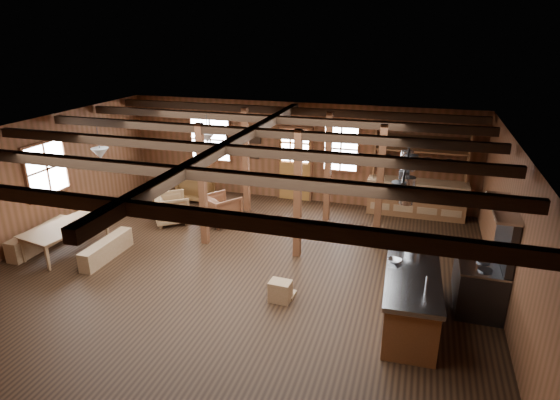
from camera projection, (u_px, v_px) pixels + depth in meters
name	position (u px, v px, depth m)	size (l,w,h in m)	color
room	(235.00, 207.00, 9.19)	(10.04, 9.04, 2.84)	black
ceiling_joists	(237.00, 141.00, 8.91)	(9.80, 8.82, 0.18)	black
timber_posts	(290.00, 178.00, 10.92)	(3.95, 2.35, 2.80)	#4F2B16
back_door	(295.00, 170.00, 13.37)	(1.02, 0.08, 2.15)	brown
window_back_left	(211.00, 139.00, 13.84)	(1.32, 0.06, 1.32)	white
window_back_right	(341.00, 149.00, 12.77)	(1.02, 0.06, 1.32)	white
window_left	(46.00, 169.00, 10.93)	(0.14, 1.24, 1.32)	white
notice_boards	(245.00, 141.00, 13.52)	(1.08, 0.03, 0.90)	beige
back_counter	(417.00, 194.00, 12.31)	(2.55, 0.60, 2.45)	brown
pendant_lamps	(157.00, 145.00, 10.41)	(1.86, 2.36, 0.66)	#313134
pot_rack	(407.00, 170.00, 8.37)	(0.38, 3.00, 0.39)	#313134
kitchen_island	(411.00, 295.00, 7.86)	(0.98, 2.53, 1.20)	brown
step_stool	(280.00, 291.00, 8.51)	(0.44, 0.31, 0.39)	olive
commercial_range	(483.00, 272.00, 8.30)	(0.79, 1.54, 1.90)	#313134
dining_table	(68.00, 239.00, 10.34)	(1.75, 0.97, 0.61)	olive
bench_wall	(41.00, 238.00, 10.57)	(0.32, 1.70, 0.47)	olive
bench_aisle	(107.00, 249.00, 10.10)	(0.28, 1.52, 0.42)	olive
armchair_a	(196.00, 186.00, 13.54)	(0.84, 0.87, 0.79)	brown
armchair_b	(221.00, 209.00, 11.88)	(0.80, 0.82, 0.75)	brown
armchair_c	(171.00, 208.00, 11.91)	(0.81, 0.84, 0.76)	olive
counter_pot	(413.00, 247.00, 8.34)	(0.29, 0.29, 0.17)	#B1B4B8
bowl	(394.00, 261.00, 7.97)	(0.23, 0.23, 0.06)	silver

